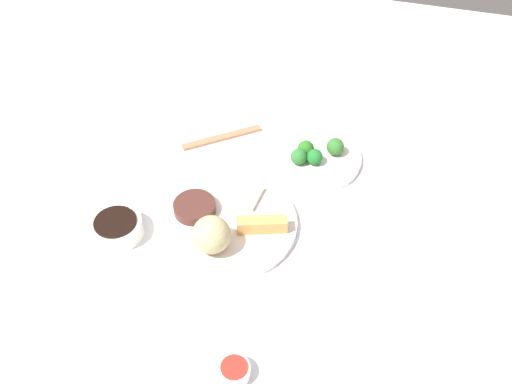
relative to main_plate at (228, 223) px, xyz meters
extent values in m
cube|color=white|center=(0.01, -0.01, -0.02)|extent=(2.20, 2.20, 0.02)
cylinder|color=white|center=(0.00, 0.00, 0.00)|extent=(0.30, 0.30, 0.02)
sphere|color=tan|center=(-0.01, -0.08, 0.05)|extent=(0.08, 0.08, 0.08)
cube|color=#D79B4F|center=(0.08, -0.01, 0.02)|extent=(0.11, 0.06, 0.03)
cube|color=beige|center=(0.01, 0.08, 0.01)|extent=(0.08, 0.08, 0.01)
cylinder|color=#4A2721|center=(-0.08, 0.01, 0.02)|extent=(0.09, 0.09, 0.02)
cylinder|color=white|center=(0.13, 0.25, 0.00)|extent=(0.23, 0.23, 0.01)
sphere|color=#296D1F|center=(0.11, 0.25, 0.03)|extent=(0.04, 0.04, 0.04)
sphere|color=#2A702E|center=(0.10, 0.22, 0.03)|extent=(0.04, 0.04, 0.04)
sphere|color=#1E702A|center=(0.14, 0.23, 0.02)|extent=(0.04, 0.04, 0.04)
sphere|color=#326D2B|center=(0.18, 0.27, 0.03)|extent=(0.04, 0.04, 0.04)
cylinder|color=white|center=(-0.22, -0.09, 0.01)|extent=(0.11, 0.11, 0.04)
cylinder|color=black|center=(-0.22, -0.09, 0.03)|extent=(0.09, 0.09, 0.00)
cylinder|color=white|center=(0.11, -0.32, 0.00)|extent=(0.06, 0.06, 0.03)
cylinder|color=red|center=(0.11, -0.32, 0.02)|extent=(0.05, 0.05, 0.00)
cube|color=#AD7251|center=(-0.10, 0.27, 0.00)|extent=(0.17, 0.14, 0.01)
camera|label=1|loc=(0.27, -0.75, 0.92)|focal=40.10mm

